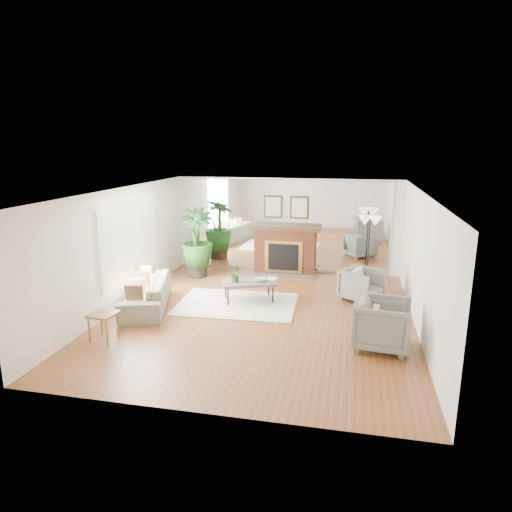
% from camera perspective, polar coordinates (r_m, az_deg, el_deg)
% --- Properties ---
extents(ground, '(7.00, 7.00, 0.00)m').
position_cam_1_polar(ground, '(9.27, 0.49, -7.51)').
color(ground, brown).
rests_on(ground, ground).
extents(wall_left, '(0.02, 7.00, 2.50)m').
position_cam_1_polar(wall_left, '(9.92, -16.66, 0.88)').
color(wall_left, white).
rests_on(wall_left, ground).
extents(wall_right, '(0.02, 7.00, 2.50)m').
position_cam_1_polar(wall_right, '(8.81, 19.93, -0.97)').
color(wall_right, white).
rests_on(wall_right, ground).
extents(wall_back, '(6.00, 0.02, 2.50)m').
position_cam_1_polar(wall_back, '(12.26, 3.81, 3.84)').
color(wall_back, white).
rests_on(wall_back, ground).
extents(mirror_panel, '(5.40, 0.04, 2.40)m').
position_cam_1_polar(mirror_panel, '(12.24, 3.80, 3.82)').
color(mirror_panel, silver).
rests_on(mirror_panel, wall_back).
extents(window_panel, '(0.04, 2.40, 1.50)m').
position_cam_1_polar(window_panel, '(10.23, -15.49, 1.92)').
color(window_panel, '#B2E09E').
rests_on(window_panel, wall_left).
extents(fireplace, '(1.85, 0.83, 2.05)m').
position_cam_1_polar(fireplace, '(12.15, 3.60, 0.91)').
color(fireplace, brown).
rests_on(fireplace, ground).
extents(area_rug, '(2.58, 1.90, 0.03)m').
position_cam_1_polar(area_rug, '(9.90, -2.42, -6.03)').
color(area_rug, silver).
rests_on(area_rug, ground).
extents(coffee_table, '(1.34, 1.06, 0.47)m').
position_cam_1_polar(coffee_table, '(9.98, -0.90, -3.33)').
color(coffee_table, '#63574E').
rests_on(coffee_table, ground).
extents(sofa, '(1.42, 2.27, 0.62)m').
position_cam_1_polar(sofa, '(9.90, -13.60, -4.59)').
color(sofa, gray).
rests_on(sofa, ground).
extents(armchair_back, '(1.07, 1.07, 0.72)m').
position_cam_1_polar(armchair_back, '(10.33, 13.07, -3.51)').
color(armchair_back, slate).
rests_on(armchair_back, ground).
extents(armchair_front, '(1.02, 1.00, 0.85)m').
position_cam_1_polar(armchair_front, '(8.05, 15.52, -8.22)').
color(armchair_front, slate).
rests_on(armchair_front, ground).
extents(side_table, '(0.48, 0.48, 0.51)m').
position_cam_1_polar(side_table, '(8.48, -18.56, -7.30)').
color(side_table, brown).
rests_on(side_table, ground).
extents(potted_ficus, '(1.05, 1.05, 1.78)m').
position_cam_1_polar(potted_ficus, '(11.85, -7.46, 1.92)').
color(potted_ficus, black).
rests_on(potted_ficus, ground).
extents(floor_lamp, '(0.55, 0.31, 1.69)m').
position_cam_1_polar(floor_lamp, '(11.36, 14.04, 3.63)').
color(floor_lamp, black).
rests_on(floor_lamp, ground).
extents(tabletop_plant, '(0.33, 0.29, 0.34)m').
position_cam_1_polar(tabletop_plant, '(9.87, -2.57, -2.29)').
color(tabletop_plant, '#2A6525').
rests_on(tabletop_plant, coffee_table).
extents(fruit_bowl, '(0.28, 0.28, 0.06)m').
position_cam_1_polar(fruit_bowl, '(9.92, 0.45, -3.02)').
color(fruit_bowl, brown).
rests_on(fruit_bowl, coffee_table).
extents(book, '(0.21, 0.28, 0.02)m').
position_cam_1_polar(book, '(10.10, 1.43, -2.83)').
color(book, brown).
rests_on(book, coffee_table).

